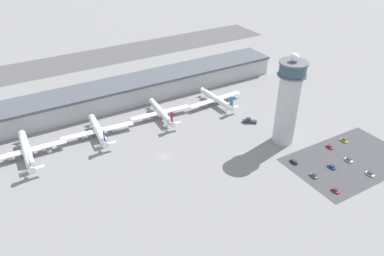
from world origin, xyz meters
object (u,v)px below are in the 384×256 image
at_px(airplane_gate_bravo, 98,131).
at_px(car_yellow_taxi, 335,191).
at_px(car_grey_coupe, 329,147).
at_px(car_white_wagon, 314,176).
at_px(airplane_gate_alpha, 27,151).
at_px(car_blue_compact, 332,167).
at_px(car_green_van, 344,140).
at_px(car_silver_sedan, 370,174).
at_px(service_truck_catering, 50,147).
at_px(airplane_gate_charlie, 161,112).
at_px(car_black_suv, 349,160).
at_px(airplane_gate_delta, 216,99).
at_px(service_truck_fuel, 249,121).
at_px(car_maroon_suv, 294,162).
at_px(control_tower, 288,101).

bearing_deg(airplane_gate_bravo, car_yellow_taxi, -51.58).
xyz_separation_m(car_grey_coupe, car_white_wagon, (-26.19, -13.86, 0.03)).
bearing_deg(car_grey_coupe, car_yellow_taxi, -133.56).
distance_m(airplane_gate_alpha, airplane_gate_bravo, 38.86).
bearing_deg(airplane_gate_alpha, car_blue_compact, -33.31).
xyz_separation_m(car_blue_compact, car_green_van, (24.92, 13.72, -0.06)).
bearing_deg(airplane_gate_alpha, car_white_wagon, -36.34).
relative_size(airplane_gate_alpha, car_silver_sedan, 8.84).
bearing_deg(airplane_gate_bravo, car_green_van, -32.13).
xyz_separation_m(service_truck_catering, car_yellow_taxi, (107.20, -103.06, -0.41)).
xyz_separation_m(airplane_gate_charlie, car_grey_coupe, (65.36, -75.78, -3.56)).
relative_size(airplane_gate_alpha, car_black_suv, 8.80).
relative_size(airplane_gate_charlie, car_white_wagon, 8.85).
height_order(airplane_gate_delta, service_truck_fuel, airplane_gate_delta).
height_order(service_truck_fuel, car_blue_compact, service_truck_fuel).
height_order(airplane_gate_bravo, car_white_wagon, airplane_gate_bravo).
bearing_deg(service_truck_fuel, car_silver_sedan, -73.93).
xyz_separation_m(airplane_gate_charlie, car_yellow_taxi, (39.83, -102.63, -3.56)).
bearing_deg(airplane_gate_alpha, car_silver_sedan, -34.88).
xyz_separation_m(airplane_gate_delta, car_blue_compact, (12.92, -87.21, -3.31)).
xyz_separation_m(airplane_gate_delta, service_truck_fuel, (4.50, -30.16, -2.82)).
xyz_separation_m(airplane_gate_alpha, airplane_gate_charlie, (79.41, 2.39, -0.32)).
distance_m(car_maroon_suv, car_white_wagon, 13.49).
relative_size(airplane_gate_charlie, car_yellow_taxi, 9.52).
height_order(car_yellow_taxi, car_white_wagon, car_white_wagon).
bearing_deg(airplane_gate_delta, car_black_suv, -73.98).
bearing_deg(control_tower, car_green_van, -31.81).
distance_m(service_truck_fuel, car_white_wagon, 57.85).
bearing_deg(airplane_gate_charlie, service_truck_catering, 179.63).
xyz_separation_m(airplane_gate_alpha, service_truck_catering, (12.04, 2.83, -3.47)).
bearing_deg(airplane_gate_charlie, car_white_wagon, -66.39).
height_order(service_truck_catering, car_green_van, service_truck_catering).
height_order(airplane_gate_delta, car_green_van, airplane_gate_delta).
xyz_separation_m(service_truck_catering, car_maroon_suv, (106.11, -76.58, -0.38)).
height_order(airplane_gate_bravo, car_blue_compact, airplane_gate_bravo).
height_order(car_black_suv, car_grey_coupe, car_grey_coupe).
bearing_deg(car_white_wagon, airplane_gate_alpha, 143.66).
height_order(service_truck_fuel, car_grey_coupe, service_truck_fuel).
relative_size(airplane_gate_delta, car_maroon_suv, 8.92).
bearing_deg(car_green_van, service_truck_catering, 152.37).
distance_m(airplane_gate_delta, car_maroon_suv, 74.40).
relative_size(airplane_gate_charlie, car_maroon_suv, 8.55).
distance_m(control_tower, airplane_gate_bravo, 106.86).
height_order(service_truck_fuel, car_green_van, service_truck_fuel).
height_order(service_truck_fuel, car_black_suv, service_truck_fuel).
distance_m(airplane_gate_alpha, car_maroon_suv, 139.34).
distance_m(airplane_gate_delta, car_grey_coupe, 78.41).
bearing_deg(airplane_gate_charlie, car_black_suv, -54.12).
distance_m(airplane_gate_alpha, car_yellow_taxi, 155.82).
bearing_deg(service_truck_catering, service_truck_fuel, -16.23).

